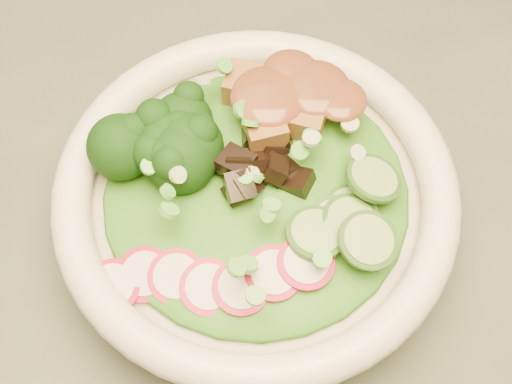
{
  "coord_description": "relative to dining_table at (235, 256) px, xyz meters",
  "views": [
    {
      "loc": [
        0.01,
        -0.25,
        1.2
      ],
      "look_at": [
        0.02,
        -0.03,
        0.81
      ],
      "focal_mm": 50.0,
      "sensor_mm": 36.0,
      "label": 1
    }
  ],
  "objects": [
    {
      "name": "scallion_garnish",
      "position": [
        0.02,
        -0.03,
        0.19
      ],
      "size": [
        0.18,
        0.18,
        0.02
      ],
      "primitive_type": null,
      "color": "#60C144",
      "rests_on": "salad_bowl"
    },
    {
      "name": "peanut_sauce",
      "position": [
        0.04,
        0.03,
        0.2
      ],
      "size": [
        0.07,
        0.05,
        0.02
      ],
      "primitive_type": "ellipsoid",
      "color": "brown",
      "rests_on": "tofu_cubes"
    },
    {
      "name": "broccoli_florets",
      "position": [
        -0.04,
        -0.01,
        0.19
      ],
      "size": [
        0.08,
        0.07,
        0.04
      ],
      "primitive_type": null,
      "rotation": [
        0.0,
        0.0,
        -0.1
      ],
      "color": "black",
      "rests_on": "salad_bowl"
    },
    {
      "name": "lettuce_bed",
      "position": [
        0.02,
        -0.03,
        0.17
      ],
      "size": [
        0.2,
        0.2,
        0.02
      ],
      "primitive_type": "ellipsoid",
      "color": "#265B13",
      "rests_on": "salad_bowl"
    },
    {
      "name": "tofu_cubes",
      "position": [
        0.04,
        0.03,
        0.18
      ],
      "size": [
        0.09,
        0.07,
        0.03
      ],
      "primitive_type": null,
      "rotation": [
        0.0,
        0.0,
        -0.1
      ],
      "color": "olive",
      "rests_on": "salad_bowl"
    },
    {
      "name": "dining_table",
      "position": [
        0.0,
        0.0,
        0.0
      ],
      "size": [
        1.2,
        0.8,
        0.75
      ],
      "color": "black",
      "rests_on": "ground"
    },
    {
      "name": "radish_slices",
      "position": [
        -0.0,
        -0.09,
        0.18
      ],
      "size": [
        0.11,
        0.05,
        0.02
      ],
      "primitive_type": null,
      "rotation": [
        0.0,
        0.0,
        -0.1
      ],
      "color": "#AD0D34",
      "rests_on": "salad_bowl"
    },
    {
      "name": "cucumber_slices",
      "position": [
        0.08,
        -0.05,
        0.18
      ],
      "size": [
        0.07,
        0.07,
        0.03
      ],
      "primitive_type": null,
      "rotation": [
        0.0,
        0.0,
        -0.1
      ],
      "color": "#96C86F",
      "rests_on": "salad_bowl"
    },
    {
      "name": "salad_bowl",
      "position": [
        0.02,
        -0.03,
        0.15
      ],
      "size": [
        0.26,
        0.26,
        0.07
      ],
      "rotation": [
        0.0,
        0.0,
        -0.1
      ],
      "color": "white",
      "rests_on": "dining_table"
    },
    {
      "name": "mushroom_heap",
      "position": [
        0.02,
        -0.02,
        0.19
      ],
      "size": [
        0.07,
        0.07,
        0.04
      ],
      "primitive_type": null,
      "rotation": [
        0.0,
        0.0,
        -0.1
      ],
      "color": "black",
      "rests_on": "salad_bowl"
    }
  ]
}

